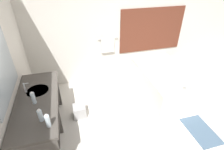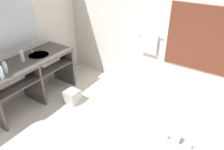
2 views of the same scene
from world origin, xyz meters
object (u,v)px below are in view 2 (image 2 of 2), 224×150
bathtub (193,120)px  water_bottle_2 (1,73)px  waste_bin (72,97)px  water_bottle_3 (5,68)px  water_bottle_1 (22,56)px

bathtub → water_bottle_2: 2.93m
bathtub → waste_bin: bearing=-169.7°
water_bottle_2 → water_bottle_3: water_bottle_2 is taller
water_bottle_1 → water_bottle_3: size_ratio=1.05×
water_bottle_1 → water_bottle_2: (0.23, -0.53, -0.00)m
water_bottle_3 → waste_bin: (0.53, 0.81, -0.82)m
bathtub → water_bottle_2: (-2.53, -1.32, 0.66)m
bathtub → water_bottle_1: 2.94m
water_bottle_2 → waste_bin: bearing=65.3°
water_bottle_1 → waste_bin: bearing=31.9°
bathtub → waste_bin: bathtub is taller
water_bottle_2 → bathtub: bearing=27.6°
bathtub → water_bottle_3: bearing=-155.6°
water_bottle_2 → water_bottle_3: bearing=127.4°
bathtub → water_bottle_3: (-2.63, -1.19, 0.65)m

